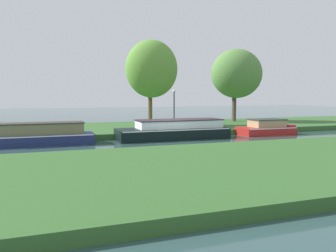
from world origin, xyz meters
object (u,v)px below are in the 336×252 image
black_barge (175,130)px  mooring_post_near (156,127)px  willow_tree_centre (237,74)px  lamp_post (174,104)px  navy_cruiser (40,135)px  willow_tree_left (152,69)px  red_narrowboat (266,128)px

black_barge → mooring_post_near: (-0.81, 1.54, 0.14)m
willow_tree_centre → lamp_post: 9.87m
navy_cruiser → black_barge: bearing=0.0°
lamp_post → willow_tree_left: bearing=109.5°
black_barge → willow_tree_centre: (9.28, 7.43, 4.44)m
black_barge → navy_cruiser: 8.65m
lamp_post → mooring_post_near: bearing=-145.8°
black_barge → navy_cruiser: size_ratio=1.20×
red_narrowboat → willow_tree_centre: 8.90m
willow_tree_left → willow_tree_centre: willow_tree_left is taller
willow_tree_left → willow_tree_centre: bearing=12.0°
lamp_post → red_narrowboat: bearing=-23.3°
black_barge → lamp_post: size_ratio=2.54×
black_barge → willow_tree_left: bearing=89.4°
willow_tree_left → lamp_post: (0.95, -2.70, -2.84)m
navy_cruiser → lamp_post: (9.66, 2.78, 1.71)m
navy_cruiser → willow_tree_centre: bearing=22.5°
red_narrowboat → willow_tree_left: bearing=143.5°
black_barge → mooring_post_near: black_barge is taller
red_narrowboat → lamp_post: (-6.47, 2.78, 1.81)m
willow_tree_left → mooring_post_near: willow_tree_left is taller
black_barge → willow_tree_centre: size_ratio=1.09×
red_narrowboat → lamp_post: 7.27m
willow_tree_left → black_barge: bearing=-90.6°
black_barge → willow_tree_centre: willow_tree_centre is taller
willow_tree_left → navy_cruiser: bearing=-147.8°
willow_tree_left → mooring_post_near: size_ratio=10.78×
willow_tree_centre → lamp_post: (-8.26, -4.65, -2.74)m
red_narrowboat → mooring_post_near: bearing=169.5°
black_barge → lamp_post: (1.02, 2.78, 1.70)m
black_barge → mooring_post_near: 1.75m
navy_cruiser → willow_tree_left: 11.25m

